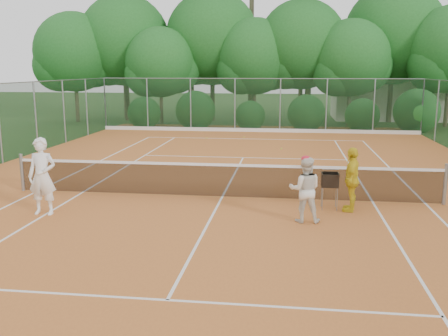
# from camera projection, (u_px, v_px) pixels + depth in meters

# --- Properties ---
(ground) EXTENTS (120.00, 120.00, 0.00)m
(ground) POSITION_uv_depth(u_px,v_px,m) (222.00, 198.00, 13.99)
(ground) COLOR #224318
(ground) RESTS_ON ground
(clay_court) EXTENTS (18.00, 36.00, 0.02)m
(clay_court) POSITION_uv_depth(u_px,v_px,m) (222.00, 198.00, 13.99)
(clay_court) COLOR #C26B2C
(clay_court) RESTS_ON ground
(club_building) EXTENTS (8.00, 5.00, 3.00)m
(club_building) POSITION_uv_depth(u_px,v_px,m) (390.00, 98.00, 35.89)
(club_building) COLOR beige
(club_building) RESTS_ON ground
(tennis_net) EXTENTS (11.97, 0.10, 1.10)m
(tennis_net) POSITION_uv_depth(u_px,v_px,m) (222.00, 179.00, 13.89)
(tennis_net) COLOR gray
(tennis_net) RESTS_ON clay_court
(player_white) EXTENTS (0.71, 0.48, 1.91)m
(player_white) POSITION_uv_depth(u_px,v_px,m) (42.00, 176.00, 12.20)
(player_white) COLOR white
(player_white) RESTS_ON clay_court
(player_center_grp) EXTENTS (0.76, 0.59, 1.58)m
(player_center_grp) POSITION_uv_depth(u_px,v_px,m) (305.00, 189.00, 11.62)
(player_center_grp) COLOR silver
(player_center_grp) RESTS_ON clay_court
(player_yellow) EXTENTS (0.60, 1.02, 1.63)m
(player_yellow) POSITION_uv_depth(u_px,v_px,m) (352.00, 179.00, 12.50)
(player_yellow) COLOR yellow
(player_yellow) RESTS_ON clay_court
(ball_hopper) EXTENTS (0.41, 0.41, 0.94)m
(ball_hopper) POSITION_uv_depth(u_px,v_px,m) (330.00, 181.00, 12.70)
(ball_hopper) COLOR gray
(ball_hopper) RESTS_ON clay_court
(stray_ball_a) EXTENTS (0.07, 0.07, 0.07)m
(stray_ball_a) POSITION_uv_depth(u_px,v_px,m) (207.00, 138.00, 25.66)
(stray_ball_a) COLOR #C4EA36
(stray_ball_a) RESTS_ON clay_court
(stray_ball_b) EXTENTS (0.07, 0.07, 0.07)m
(stray_ball_b) POSITION_uv_depth(u_px,v_px,m) (244.00, 137.00, 26.03)
(stray_ball_b) COLOR #CED531
(stray_ball_b) RESTS_ON clay_court
(stray_ball_c) EXTENTS (0.07, 0.07, 0.07)m
(stray_ball_c) POSITION_uv_depth(u_px,v_px,m) (281.00, 149.00, 22.26)
(stray_ball_c) COLOR #C7E535
(stray_ball_c) RESTS_ON clay_court
(court_markings) EXTENTS (11.03, 23.83, 0.01)m
(court_markings) POSITION_uv_depth(u_px,v_px,m) (222.00, 197.00, 13.99)
(court_markings) COLOR white
(court_markings) RESTS_ON clay_court
(fence_back) EXTENTS (18.07, 0.07, 3.00)m
(fence_back) POSITION_uv_depth(u_px,v_px,m) (257.00, 105.00, 28.28)
(fence_back) COLOR #19381E
(fence_back) RESTS_ON clay_court
(tropical_treeline) EXTENTS (32.10, 8.49, 15.03)m
(tropical_treeline) POSITION_uv_depth(u_px,v_px,m) (285.00, 44.00, 32.47)
(tropical_treeline) COLOR brown
(tropical_treeline) RESTS_ON ground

